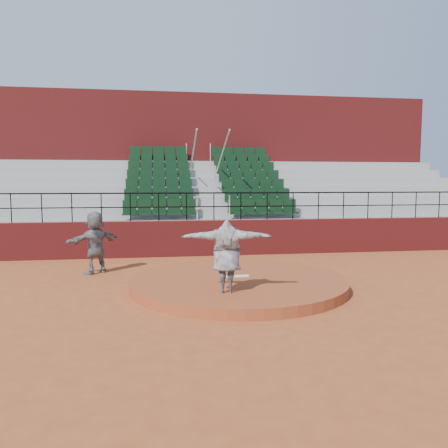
{
  "coord_description": "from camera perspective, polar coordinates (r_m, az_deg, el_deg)",
  "views": [
    {
      "loc": [
        -1.99,
        -10.81,
        2.71
      ],
      "look_at": [
        0.0,
        2.5,
        1.4
      ],
      "focal_mm": 35.0,
      "sensor_mm": 36.0,
      "label": 1
    }
  ],
  "objects": [
    {
      "name": "ground",
      "position": [
        11.32,
        1.89,
        -8.29
      ],
      "size": [
        90.0,
        90.0,
        0.0
      ],
      "primitive_type": "plane",
      "color": "#A14C24",
      "rests_on": "ground"
    },
    {
      "name": "pitchers_mound",
      "position": [
        11.3,
        1.89,
        -7.67
      ],
      "size": [
        5.5,
        5.5,
        0.25
      ],
      "primitive_type": "cylinder",
      "color": "#9B4422",
      "rests_on": "ground"
    },
    {
      "name": "pitching_rubber",
      "position": [
        11.41,
        1.76,
        -6.82
      ],
      "size": [
        0.6,
        0.15,
        0.03
      ],
      "primitive_type": "cube",
      "color": "white",
      "rests_on": "pitchers_mound"
    },
    {
      "name": "boundary_wall",
      "position": [
        16.07,
        -1.32,
        -1.81
      ],
      "size": [
        24.0,
        0.3,
        1.3
      ],
      "primitive_type": "cube",
      "color": "maroon",
      "rests_on": "ground"
    },
    {
      "name": "wall_railing",
      "position": [
        15.95,
        -1.33,
        3.11
      ],
      "size": [
        24.04,
        0.05,
        1.03
      ],
      "color": "black",
      "rests_on": "boundary_wall"
    },
    {
      "name": "seating_deck",
      "position": [
        19.61,
        -2.66,
        1.81
      ],
      "size": [
        24.0,
        5.97,
        4.63
      ],
      "color": "#979791",
      "rests_on": "ground"
    },
    {
      "name": "press_box_facade",
      "position": [
        23.51,
        -3.67,
        7.59
      ],
      "size": [
        24.0,
        3.0,
        7.1
      ],
      "primitive_type": "cube",
      "color": "maroon",
      "rests_on": "ground"
    },
    {
      "name": "pitcher",
      "position": [
        9.71,
        0.34,
        -4.19
      ],
      "size": [
        2.06,
        0.83,
        1.63
      ],
      "primitive_type": "imported",
      "rotation": [
        0.0,
        0.0,
        3.0
      ],
      "color": "black",
      "rests_on": "pitchers_mound"
    },
    {
      "name": "fielder",
      "position": [
        13.46,
        -16.49,
        -2.31
      ],
      "size": [
        1.66,
        1.52,
        1.84
      ],
      "primitive_type": "imported",
      "rotation": [
        0.0,
        0.0,
        3.84
      ],
      "color": "black",
      "rests_on": "ground"
    }
  ]
}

